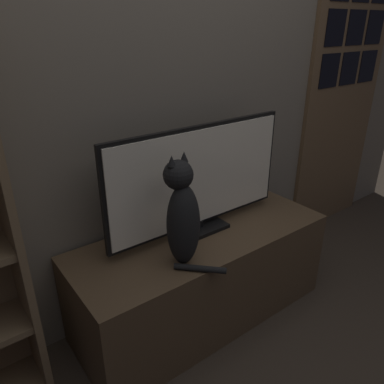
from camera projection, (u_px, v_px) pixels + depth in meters
name	position (u px, v px, depth m)	size (l,w,h in m)	color
wall_back	(165.00, 71.00, 1.84)	(4.80, 0.05, 2.60)	#756B5B
tv_stand	(202.00, 276.00, 2.04)	(1.39, 0.53, 0.52)	brown
tv	(199.00, 180.00, 1.87)	(1.04, 0.17, 0.56)	black
cat	(182.00, 216.00, 1.62)	(0.20, 0.29, 0.52)	black
door	(343.00, 93.00, 2.76)	(0.84, 0.04, 2.05)	brown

